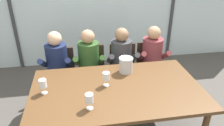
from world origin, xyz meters
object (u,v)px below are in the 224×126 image
person_navy_polo (57,66)px  person_olive_shirt (89,64)px  dining_table (117,93)px  wine_glass_near_bucket (43,84)px  chair_near_curtain (61,72)px  wine_glass_by_left_taster (89,99)px  wine_glass_center_pour (106,76)px  chair_left_of_center (92,68)px  chair_center (123,67)px  ice_bucket_primary (126,65)px  chair_right_of_center (150,65)px  person_maroon_top (153,59)px  person_charcoal_jacket (122,61)px

person_navy_polo → person_olive_shirt: same height
dining_table → wine_glass_near_bucket: 0.85m
chair_near_curtain → person_navy_polo: bearing=-101.9°
wine_glass_by_left_taster → dining_table: bearing=43.4°
chair_near_curtain → wine_glass_center_pour: size_ratio=4.98×
chair_left_of_center → wine_glass_by_left_taster: wine_glass_by_left_taster is taller
chair_left_of_center → person_olive_shirt: bearing=-100.8°
chair_left_of_center → wine_glass_by_left_taster: bearing=-90.5°
chair_center → person_navy_polo: (-1.04, -0.13, 0.17)m
dining_table → ice_bucket_primary: bearing=62.6°
chair_right_of_center → ice_bucket_primary: 0.92m
chair_center → wine_glass_center_pour: wine_glass_center_pour is taller
chair_left_of_center → person_olive_shirt: size_ratio=0.73×
chair_left_of_center → person_navy_polo: bearing=-158.3°
wine_glass_by_left_taster → wine_glass_center_pour: (0.23, 0.40, 0.00)m
chair_right_of_center → person_maroon_top: bearing=-81.5°
wine_glass_center_pour → person_navy_polo: bearing=128.8°
wine_glass_by_left_taster → chair_left_of_center: bearing=85.1°
chair_center → wine_glass_near_bucket: size_ratio=4.98×
chair_left_of_center → chair_center: (0.51, -0.03, 0.00)m
chair_left_of_center → wine_glass_by_left_taster: 1.40m
person_maroon_top → wine_glass_near_bucket: (-1.57, -0.83, 0.21)m
person_olive_shirt → wine_glass_near_bucket: size_ratio=6.82×
chair_near_curtain → ice_bucket_primary: ice_bucket_primary is taller
person_charcoal_jacket → person_maroon_top: 0.50m
dining_table → chair_near_curtain: 1.24m
person_charcoal_jacket → ice_bucket_primary: size_ratio=5.72×
dining_table → person_navy_polo: person_navy_polo is taller
chair_left_of_center → person_charcoal_jacket: size_ratio=0.73×
chair_right_of_center → chair_center: bearing=-174.4°
chair_near_curtain → chair_right_of_center: (1.46, -0.01, 0.00)m
dining_table → person_charcoal_jacket: person_charcoal_jacket is taller
chair_right_of_center → wine_glass_by_left_taster: size_ratio=4.98×
chair_left_of_center → ice_bucket_primary: ice_bucket_primary is taller
chair_left_of_center → wine_glass_center_pour: wine_glass_center_pour is taller
ice_bucket_primary → chair_right_of_center: bearing=48.2°
dining_table → ice_bucket_primary: (0.18, 0.36, 0.18)m
chair_center → person_charcoal_jacket: 0.22m
dining_table → chair_left_of_center: 1.07m
chair_near_curtain → wine_glass_by_left_taster: bearing=-70.9°
person_olive_shirt → wine_glass_center_pour: (0.15, -0.79, 0.22)m
person_navy_polo → dining_table: bearing=-45.2°
dining_table → chair_near_curtain: size_ratio=2.30×
person_navy_polo → person_charcoal_jacket: bearing=3.8°
chair_center → person_olive_shirt: size_ratio=0.73×
person_navy_polo → person_charcoal_jacket: size_ratio=1.00×
chair_left_of_center → person_maroon_top: person_maroon_top is taller
person_navy_polo → wine_glass_near_bucket: bearing=-91.7°
chair_left_of_center → dining_table: bearing=-73.1°
chair_center → person_navy_polo: person_navy_polo is taller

